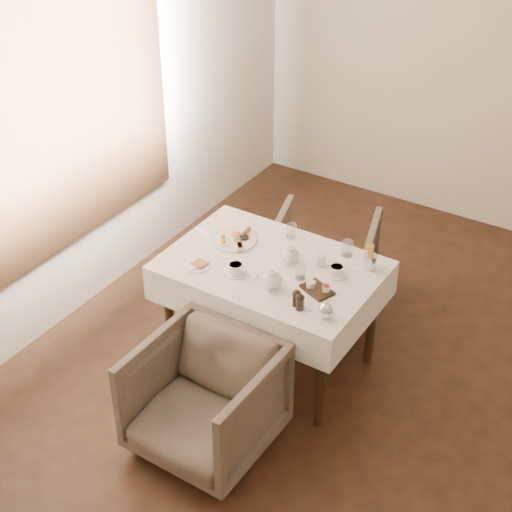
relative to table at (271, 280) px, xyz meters
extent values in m
plane|color=black|center=(0.80, -0.07, -0.64)|extent=(5.00, 5.00, 0.00)
plane|color=beige|center=(-1.45, -0.07, 0.81)|extent=(0.00, 5.00, 5.00)
cube|color=black|center=(-1.42, -0.07, 0.96)|extent=(0.03, 1.75, 2.05)
cube|color=black|center=(0.00, 0.00, 0.08)|extent=(1.20, 0.80, 0.04)
cube|color=silver|center=(0.00, 0.00, 0.00)|extent=(1.28, 0.88, 0.23)
cylinder|color=black|center=(-0.54, 0.34, -0.29)|extent=(0.06, 0.06, 0.70)
cylinder|color=black|center=(0.54, 0.34, -0.29)|extent=(0.06, 0.06, 0.70)
cylinder|color=black|center=(-0.54, -0.34, -0.29)|extent=(0.06, 0.06, 0.70)
cylinder|color=black|center=(0.54, -0.34, -0.29)|extent=(0.06, 0.06, 0.70)
imported|color=#50473A|center=(0.07, -0.81, -0.30)|extent=(0.73, 0.75, 0.67)
imported|color=#50473A|center=(-0.04, 0.78, -0.31)|extent=(0.87, 0.88, 0.65)
cylinder|color=white|center=(-0.34, 0.10, 0.12)|extent=(0.30, 0.30, 0.01)
ellipsoid|color=orange|center=(-0.35, 0.15, 0.14)|extent=(0.07, 0.07, 0.03)
cylinder|color=brown|center=(-0.31, 0.19, 0.14)|extent=(0.04, 0.11, 0.03)
cylinder|color=black|center=(-0.28, 0.14, 0.14)|extent=(0.06, 0.06, 0.02)
cube|color=#A63426|center=(-0.26, 0.05, 0.13)|extent=(0.10, 0.10, 0.01)
ellipsoid|color=#264C19|center=(-0.31, 0.10, 0.13)|extent=(0.06, 0.05, 0.02)
cylinder|color=white|center=(-0.37, -0.25, 0.12)|extent=(0.17, 0.17, 0.01)
cube|color=brown|center=(-0.36, -0.24, 0.13)|extent=(0.09, 0.09, 0.01)
cube|color=silver|center=(-0.39, -0.27, 0.13)|extent=(0.14, 0.12, 0.01)
cylinder|color=white|center=(0.26, 0.15, 0.15)|extent=(0.07, 0.07, 0.07)
cylinder|color=white|center=(-0.13, -0.20, 0.12)|extent=(0.13, 0.13, 0.01)
cylinder|color=white|center=(-0.13, -0.20, 0.15)|extent=(0.11, 0.11, 0.06)
cylinder|color=#AA7E4D|center=(-0.13, -0.20, 0.18)|extent=(0.08, 0.08, 0.00)
cylinder|color=white|center=(0.38, 0.11, 0.12)|extent=(0.13, 0.13, 0.01)
cylinder|color=white|center=(0.38, 0.11, 0.15)|extent=(0.11, 0.11, 0.05)
cylinder|color=#AA7E4D|center=(0.38, 0.11, 0.18)|extent=(0.07, 0.07, 0.00)
cylinder|color=silver|center=(-0.06, 0.33, 0.16)|extent=(0.07, 0.07, 0.09)
cylinder|color=silver|center=(0.22, -0.04, 0.16)|extent=(0.07, 0.07, 0.09)
cylinder|color=silver|center=(0.34, 0.33, 0.17)|extent=(0.08, 0.08, 0.10)
cube|color=black|center=(0.36, -0.09, 0.12)|extent=(0.22, 0.18, 0.02)
cylinder|color=white|center=(0.32, -0.09, 0.15)|extent=(0.06, 0.06, 0.03)
cylinder|color=maroon|center=(0.41, -0.08, 0.15)|extent=(0.05, 0.05, 0.03)
cylinder|color=silver|center=(0.52, 0.27, 0.16)|extent=(0.08, 0.08, 0.09)
cube|color=silver|center=(-0.53, 0.07, 0.12)|extent=(0.20, 0.05, 0.00)
cube|color=silver|center=(-0.48, 0.04, 0.12)|extent=(0.17, 0.06, 0.00)
camera|label=1|loc=(2.00, -3.34, 2.77)|focal=55.00mm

